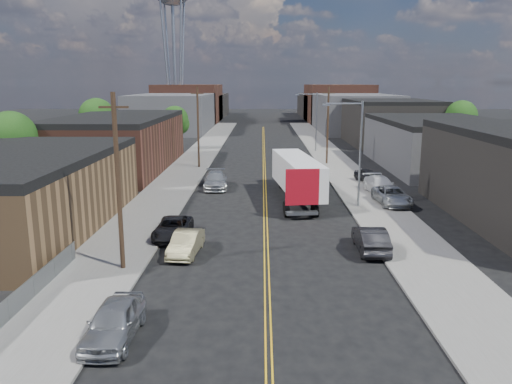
{
  "coord_description": "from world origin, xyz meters",
  "views": [
    {
      "loc": [
        -0.28,
        -16.79,
        10.46
      ],
      "look_at": [
        -0.73,
        19.52,
        2.5
      ],
      "focal_mm": 35.0,
      "sensor_mm": 36.0,
      "label": 1
    }
  ],
  "objects_px": {
    "car_left_b": "(186,243)",
    "car_ahead_truck": "(299,166)",
    "semi_truck": "(296,174)",
    "car_left_c": "(173,228)",
    "car_right_lot_b": "(380,185)",
    "car_right_lot_a": "(392,196)",
    "car_left_a": "(114,321)",
    "car_right_lot_c": "(368,176)",
    "car_right_oncoming": "(371,239)",
    "car_left_d": "(215,180)"
  },
  "relations": [
    {
      "from": "car_left_b",
      "to": "car_ahead_truck",
      "type": "distance_m",
      "value": 31.1
    },
    {
      "from": "semi_truck",
      "to": "car_left_b",
      "type": "relative_size",
      "value": 3.58
    },
    {
      "from": "semi_truck",
      "to": "car_left_c",
      "type": "distance_m",
      "value": 15.46
    },
    {
      "from": "car_right_lot_b",
      "to": "car_left_c",
      "type": "bearing_deg",
      "value": -147.67
    },
    {
      "from": "car_left_c",
      "to": "car_right_lot_a",
      "type": "bearing_deg",
      "value": 28.64
    },
    {
      "from": "car_ahead_truck",
      "to": "car_left_a",
      "type": "bearing_deg",
      "value": -111.35
    },
    {
      "from": "car_left_b",
      "to": "car_right_lot_a",
      "type": "height_order",
      "value": "car_right_lot_a"
    },
    {
      "from": "car_left_a",
      "to": "car_left_c",
      "type": "distance_m",
      "value": 13.93
    },
    {
      "from": "semi_truck",
      "to": "car_left_b",
      "type": "xyz_separation_m",
      "value": [
        -7.83,
        -15.66,
        -1.57
      ]
    },
    {
      "from": "car_left_c",
      "to": "car_right_lot_c",
      "type": "distance_m",
      "value": 26.01
    },
    {
      "from": "car_left_c",
      "to": "car_right_oncoming",
      "type": "height_order",
      "value": "car_right_oncoming"
    },
    {
      "from": "car_left_d",
      "to": "car_ahead_truck",
      "type": "xyz_separation_m",
      "value": [
        9.2,
        9.74,
        -0.1
      ]
    },
    {
      "from": "semi_truck",
      "to": "car_left_c",
      "type": "bearing_deg",
      "value": -134.4
    },
    {
      "from": "car_left_c",
      "to": "car_ahead_truck",
      "type": "relative_size",
      "value": 0.94
    },
    {
      "from": "car_left_a",
      "to": "car_left_d",
      "type": "height_order",
      "value": "car_left_d"
    },
    {
      "from": "car_left_a",
      "to": "car_right_lot_b",
      "type": "relative_size",
      "value": 0.87
    },
    {
      "from": "car_right_oncoming",
      "to": "car_right_lot_c",
      "type": "xyz_separation_m",
      "value": [
        4.38,
        22.01,
        0.02
      ]
    },
    {
      "from": "car_right_lot_a",
      "to": "car_right_lot_c",
      "type": "bearing_deg",
      "value": 87.75
    },
    {
      "from": "semi_truck",
      "to": "car_ahead_truck",
      "type": "height_order",
      "value": "semi_truck"
    },
    {
      "from": "semi_truck",
      "to": "car_right_lot_b",
      "type": "bearing_deg",
      "value": 2.56
    },
    {
      "from": "car_left_a",
      "to": "car_ahead_truck",
      "type": "xyz_separation_m",
      "value": [
        10.6,
        40.27,
        -0.07
      ]
    },
    {
      "from": "car_left_c",
      "to": "car_right_lot_c",
      "type": "bearing_deg",
      "value": 48.41
    },
    {
      "from": "car_left_a",
      "to": "car_right_lot_a",
      "type": "relative_size",
      "value": 0.86
    },
    {
      "from": "car_right_lot_a",
      "to": "car_right_lot_b",
      "type": "xyz_separation_m",
      "value": [
        0.0,
        4.37,
        0.03
      ]
    },
    {
      "from": "car_left_a",
      "to": "car_right_lot_c",
      "type": "distance_m",
      "value": 37.55
    },
    {
      "from": "car_right_lot_a",
      "to": "car_ahead_truck",
      "type": "relative_size",
      "value": 1.03
    },
    {
      "from": "car_left_b",
      "to": "car_left_c",
      "type": "relative_size",
      "value": 0.88
    },
    {
      "from": "car_right_lot_c",
      "to": "car_ahead_truck",
      "type": "height_order",
      "value": "car_right_lot_c"
    },
    {
      "from": "car_right_lot_a",
      "to": "car_left_b",
      "type": "bearing_deg",
      "value": -143.85
    },
    {
      "from": "car_right_lot_b",
      "to": "car_right_lot_c",
      "type": "bearing_deg",
      "value": 84.24
    },
    {
      "from": "car_left_a",
      "to": "car_left_d",
      "type": "distance_m",
      "value": 30.56
    },
    {
      "from": "car_left_b",
      "to": "car_right_oncoming",
      "type": "distance_m",
      "value": 11.62
    },
    {
      "from": "car_left_a",
      "to": "car_right_lot_c",
      "type": "xyz_separation_m",
      "value": [
        17.38,
        33.28,
        0.03
      ]
    },
    {
      "from": "semi_truck",
      "to": "car_left_c",
      "type": "height_order",
      "value": "semi_truck"
    },
    {
      "from": "car_left_d",
      "to": "car_right_lot_c",
      "type": "bearing_deg",
      "value": 5.36
    },
    {
      "from": "semi_truck",
      "to": "car_left_c",
      "type": "xyz_separation_m",
      "value": [
        -9.23,
        -12.3,
        -1.61
      ]
    },
    {
      "from": "car_left_d",
      "to": "car_right_lot_c",
      "type": "distance_m",
      "value": 16.21
    },
    {
      "from": "car_right_oncoming",
      "to": "car_left_b",
      "type": "bearing_deg",
      "value": 4.57
    },
    {
      "from": "car_left_a",
      "to": "car_right_oncoming",
      "type": "distance_m",
      "value": 17.21
    },
    {
      "from": "car_right_oncoming",
      "to": "car_right_lot_b",
      "type": "distance_m",
      "value": 16.98
    },
    {
      "from": "car_ahead_truck",
      "to": "semi_truck",
      "type": "bearing_deg",
      "value": -102.16
    },
    {
      "from": "car_right_lot_a",
      "to": "car_right_lot_b",
      "type": "relative_size",
      "value": 1.0
    },
    {
      "from": "car_left_a",
      "to": "car_ahead_truck",
      "type": "relative_size",
      "value": 0.89
    },
    {
      "from": "car_right_lot_c",
      "to": "car_right_lot_a",
      "type": "bearing_deg",
      "value": -107.35
    },
    {
      "from": "car_left_b",
      "to": "car_right_oncoming",
      "type": "height_order",
      "value": "car_right_oncoming"
    },
    {
      "from": "car_right_oncoming",
      "to": "car_left_d",
      "type": "bearing_deg",
      "value": -57.88
    },
    {
      "from": "car_left_b",
      "to": "car_left_d",
      "type": "height_order",
      "value": "car_left_d"
    },
    {
      "from": "semi_truck",
      "to": "car_left_d",
      "type": "bearing_deg",
      "value": 143.7
    },
    {
      "from": "car_left_a",
      "to": "car_left_b",
      "type": "distance_m",
      "value": 10.66
    },
    {
      "from": "semi_truck",
      "to": "car_left_b",
      "type": "height_order",
      "value": "semi_truck"
    }
  ]
}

